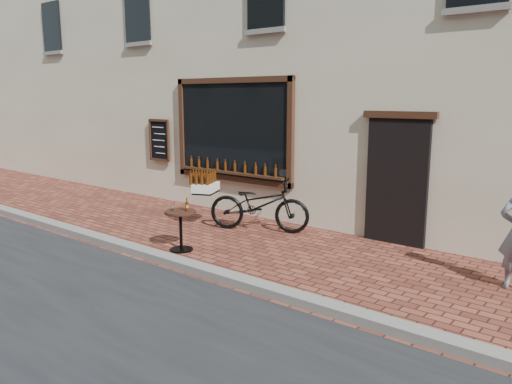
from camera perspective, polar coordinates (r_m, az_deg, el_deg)
The scene contains 4 objects.
ground at distance 7.59m, azimuth -9.18°, elevation -9.02°, with size 90.00×90.00×0.00m, color #55251B.
kerb at distance 7.69m, azimuth -8.08°, elevation -8.23°, with size 90.00×0.25×0.12m, color slate.
cargo_bicycle at distance 9.61m, azimuth 0.12°, elevation -1.37°, with size 2.32×1.49×1.10m.
bistro_table at distance 8.47m, azimuth -8.60°, elevation -3.43°, with size 0.53×0.53×0.92m.
Camera 1 is at (5.34, -4.74, 2.55)m, focal length 35.00 mm.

